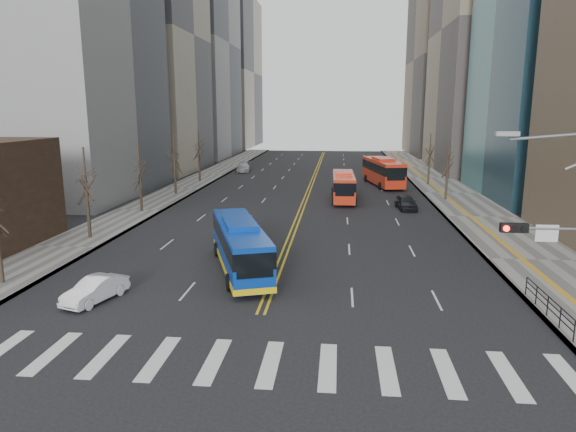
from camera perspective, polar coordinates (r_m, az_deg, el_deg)
The scene contains 15 objects.
ground at distance 22.12m, azimuth -5.13°, elevation -15.87°, with size 220.00×220.00×0.00m, color black.
sidewalk_right at distance 66.44m, azimuth 17.54°, elevation 2.44°, with size 7.00×130.00×0.15m, color slate.
sidewalk_left at distance 68.13m, azimuth -11.72°, elevation 2.96°, with size 5.00×130.00×0.15m, color slate.
crosswalk at distance 22.11m, azimuth -5.13°, elevation -15.85°, with size 26.70×4.00×0.01m.
centerline at distance 75.02m, azimuth 2.75°, elevation 3.94°, with size 0.55×100.00×0.01m.
office_towers at distance 88.86m, azimuth 3.49°, elevation 20.63°, with size 83.00×134.00×58.00m.
pedestrian_railing at distance 28.88m, azimuth 26.91°, elevation -8.59°, with size 0.06×6.06×1.02m.
street_trees at distance 55.15m, azimuth -5.86°, elevation 6.14°, with size 35.20×47.20×7.60m.
blue_bus at distance 33.10m, azimuth -5.34°, elevation -3.16°, with size 5.97×11.48×3.31m.
red_bus_near at distance 58.92m, azimuth 6.18°, elevation 3.52°, with size 2.80×10.36×3.29m.
red_bus_far at distance 71.27m, azimuth 10.50°, elevation 5.04°, with size 5.06×12.36×3.80m.
car_white at distance 29.97m, azimuth -20.63°, elevation -7.66°, with size 1.39×3.99×1.32m, color white.
car_dark_mid at distance 54.79m, azimuth 12.97°, elevation 1.51°, with size 1.78×4.42×1.51m, color black.
car_silver at distance 86.21m, azimuth -4.97°, elevation 5.43°, with size 2.08×5.11×1.48m, color #A8A7AD.
car_dark_far at distance 86.07m, azimuth 11.34°, elevation 5.19°, with size 2.27×4.91×1.37m, color black.
Camera 1 is at (3.84, -19.22, 10.25)m, focal length 32.00 mm.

